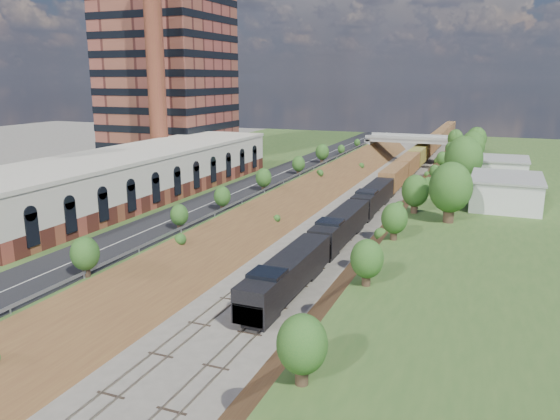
{
  "coord_description": "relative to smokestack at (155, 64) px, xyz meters",
  "views": [
    {
      "loc": [
        22.13,
        -28.77,
        22.53
      ],
      "look_at": [
        -3.34,
        34.36,
        6.0
      ],
      "focal_mm": 35.0,
      "sensor_mm": 36.0,
      "label": 1
    }
  ],
  "objects": [
    {
      "name": "tree_right_large",
      "position": [
        53.0,
        -16.0,
        -15.62
      ],
      "size": [
        5.25,
        5.25,
        7.61
      ],
      "color": "#473323",
      "rests_on": "platform_right"
    },
    {
      "name": "freight_train",
      "position": [
        38.6,
        59.48,
        -22.23
      ],
      "size": [
        3.28,
        201.07,
        4.83
      ],
      "color": "black",
      "rests_on": "ground"
    },
    {
      "name": "highrise_tower",
      "position": [
        -8.0,
        16.0,
        7.88
      ],
      "size": [
        22.0,
        22.0,
        53.9
      ],
      "color": "brown",
      "rests_on": "platform_left"
    },
    {
      "name": "smokestack",
      "position": [
        0.0,
        0.0,
        0.0
      ],
      "size": [
        3.2,
        3.2,
        40.0
      ],
      "primitive_type": "cylinder",
      "color": "brown",
      "rests_on": "platform_left"
    },
    {
      "name": "platform_left",
      "position": [
        3.0,
        4.0,
        -22.5
      ],
      "size": [
        44.0,
        180.0,
        5.0
      ],
      "primitive_type": "cube",
      "color": "#385B25",
      "rests_on": "ground"
    },
    {
      "name": "tree_left_crest",
      "position": [
        24.2,
        -36.0,
        -17.96
      ],
      "size": [
        2.45,
        2.45,
        3.55
      ],
      "color": "#473323",
      "rests_on": "platform_left"
    },
    {
      "name": "commercial_building",
      "position": [
        8.0,
        -18.0,
        -16.49
      ],
      "size": [
        14.3,
        62.3,
        7.0
      ],
      "color": "brown",
      "rests_on": "platform_left"
    },
    {
      "name": "white_building_near",
      "position": [
        59.5,
        -4.0,
        -18.0
      ],
      "size": [
        9.0,
        12.0,
        4.0
      ],
      "primitive_type": "cube",
      "color": "silver",
      "rests_on": "platform_right"
    },
    {
      "name": "overpass",
      "position": [
        36.0,
        66.0,
        -20.08
      ],
      "size": [
        24.5,
        8.3,
        7.4
      ],
      "color": "gray",
      "rests_on": "ground"
    },
    {
      "name": "white_building_far",
      "position": [
        59.0,
        18.0,
        -18.2
      ],
      "size": [
        8.0,
        10.0,
        3.6
      ],
      "primitive_type": "cube",
      "color": "silver",
      "rests_on": "platform_right"
    },
    {
      "name": "road",
      "position": [
        20.5,
        4.0,
        -19.95
      ],
      "size": [
        8.0,
        180.0,
        0.1
      ],
      "primitive_type": "cube",
      "color": "black",
      "rests_on": "platform_left"
    },
    {
      "name": "ground",
      "position": [
        36.0,
        -56.0,
        -25.0
      ],
      "size": [
        400.0,
        400.0,
        0.0
      ],
      "primitive_type": "plane",
      "color": "#6B665B",
      "rests_on": "ground"
    },
    {
      "name": "embankment_right",
      "position": [
        47.0,
        4.0,
        -25.0
      ],
      "size": [
        10.0,
        180.0,
        10.0
      ],
      "primitive_type": "cube",
      "rotation": [
        0.0,
        0.79,
        0.0
      ],
      "color": "brown",
      "rests_on": "ground"
    },
    {
      "name": "embankment_left",
      "position": [
        25.0,
        4.0,
        -25.0
      ],
      "size": [
        10.0,
        180.0,
        10.0
      ],
      "primitive_type": "cube",
      "rotation": [
        0.0,
        0.79,
        0.0
      ],
      "color": "brown",
      "rests_on": "ground"
    },
    {
      "name": "guardrail",
      "position": [
        24.6,
        3.8,
        -19.45
      ],
      "size": [
        0.1,
        171.0,
        0.7
      ],
      "color": "#99999E",
      "rests_on": "platform_left"
    },
    {
      "name": "rail_left_track",
      "position": [
        33.4,
        4.0,
        -24.91
      ],
      "size": [
        1.58,
        180.0,
        0.18
      ],
      "primitive_type": "cube",
      "color": "gray",
      "rests_on": "ground"
    },
    {
      "name": "rail_right_track",
      "position": [
        38.6,
        4.0,
        -24.91
      ],
      "size": [
        1.58,
        180.0,
        0.18
      ],
      "primitive_type": "cube",
      "color": "gray",
      "rests_on": "ground"
    }
  ]
}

